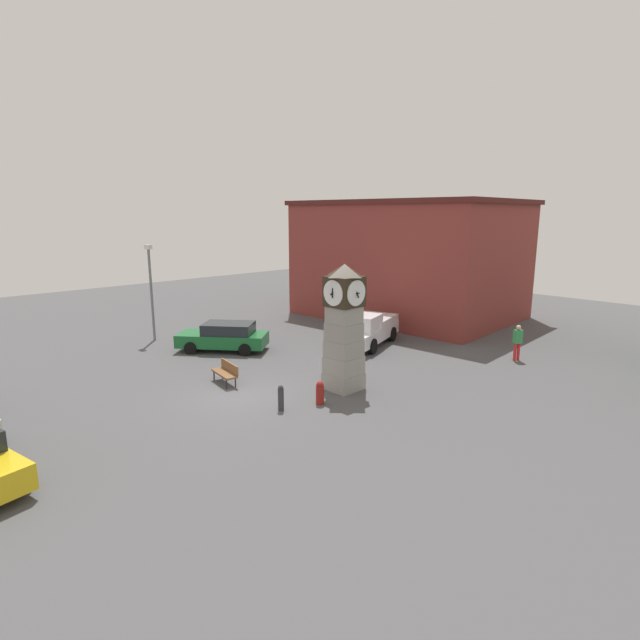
% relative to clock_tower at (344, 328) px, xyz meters
% --- Properties ---
extents(ground_plane, '(67.59, 67.59, 0.00)m').
position_rel_clock_tower_xyz_m(ground_plane, '(-2.19, -3.44, -2.56)').
color(ground_plane, '#4C4C4F').
extents(clock_tower, '(1.63, 1.55, 5.12)m').
position_rel_clock_tower_xyz_m(clock_tower, '(0.00, 0.00, 0.00)').
color(clock_tower, gray).
rests_on(clock_tower, ground_plane).
extents(bollard_near_tower, '(0.31, 0.31, 0.90)m').
position_rel_clock_tower_xyz_m(bollard_near_tower, '(0.54, -1.86, -2.11)').
color(bollard_near_tower, maroon).
rests_on(bollard_near_tower, ground_plane).
extents(bollard_mid_row, '(0.22, 0.22, 0.97)m').
position_rel_clock_tower_xyz_m(bollard_mid_row, '(0.00, -3.31, -2.07)').
color(bollard_mid_row, '#333338').
rests_on(bollard_mid_row, ground_plane).
extents(car_far_lot, '(4.67, 4.29, 1.49)m').
position_rel_clock_tower_xyz_m(car_far_lot, '(-8.32, -0.23, -1.80)').
color(car_far_lot, '#19602D').
rests_on(car_far_lot, ground_plane).
extents(pickup_truck, '(3.53, 5.37, 1.85)m').
position_rel_clock_tower_xyz_m(pickup_truck, '(-3.95, 5.92, -1.63)').
color(pickup_truck, silver).
rests_on(pickup_truck, ground_plane).
extents(bench, '(1.67, 0.79, 0.90)m').
position_rel_clock_tower_xyz_m(bench, '(-3.88, -3.07, -2.04)').
color(bench, brown).
rests_on(bench, ground_plane).
extents(pedestrian_near_bench, '(0.32, 0.44, 1.68)m').
position_rel_clock_tower_xyz_m(pedestrian_near_bench, '(-10.49, 11.94, -1.60)').
color(pedestrian_near_bench, gold).
rests_on(pedestrian_near_bench, ground_plane).
extents(pedestrian_by_cars, '(0.40, 0.47, 1.77)m').
position_rel_clock_tower_xyz_m(pedestrian_by_cars, '(3.11, 9.00, -1.54)').
color(pedestrian_by_cars, red).
rests_on(pedestrian_by_cars, ground_plane).
extents(street_lamp_near_road, '(0.50, 0.24, 5.36)m').
position_rel_clock_tower_xyz_m(street_lamp_near_road, '(-12.96, -1.86, 0.60)').
color(street_lamp_near_road, slate).
rests_on(street_lamp_near_road, ground_plane).
extents(warehouse_blue_far, '(14.56, 11.10, 7.89)m').
position_rel_clock_tower_xyz_m(warehouse_blue_far, '(-7.28, 14.29, 1.39)').
color(warehouse_blue_far, maroon).
rests_on(warehouse_blue_far, ground_plane).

